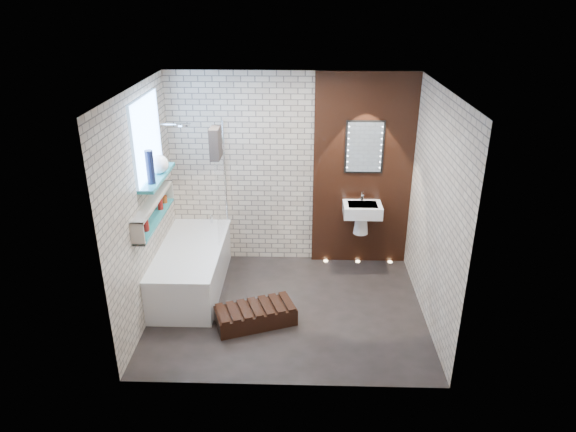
{
  "coord_description": "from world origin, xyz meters",
  "views": [
    {
      "loc": [
        0.16,
        -5.25,
        3.53
      ],
      "look_at": [
        0.0,
        0.15,
        1.15
      ],
      "focal_mm": 32.44,
      "sensor_mm": 36.0,
      "label": 1
    }
  ],
  "objects_px": {
    "washbasin": "(362,214)",
    "walnut_step": "(255,316)",
    "bathtub": "(192,268)",
    "led_mirror": "(365,147)",
    "bath_screen": "(221,182)"
  },
  "relations": [
    {
      "from": "bathtub",
      "to": "bath_screen",
      "type": "relative_size",
      "value": 1.24
    },
    {
      "from": "led_mirror",
      "to": "walnut_step",
      "type": "height_order",
      "value": "led_mirror"
    },
    {
      "from": "washbasin",
      "to": "walnut_step",
      "type": "height_order",
      "value": "washbasin"
    },
    {
      "from": "bath_screen",
      "to": "washbasin",
      "type": "distance_m",
      "value": 1.89
    },
    {
      "from": "bath_screen",
      "to": "walnut_step",
      "type": "distance_m",
      "value": 1.75
    },
    {
      "from": "led_mirror",
      "to": "washbasin",
      "type": "bearing_deg",
      "value": -90.0
    },
    {
      "from": "bathtub",
      "to": "walnut_step",
      "type": "relative_size",
      "value": 1.95
    },
    {
      "from": "bath_screen",
      "to": "led_mirror",
      "type": "bearing_deg",
      "value": 10.66
    },
    {
      "from": "bathtub",
      "to": "led_mirror",
      "type": "relative_size",
      "value": 2.49
    },
    {
      "from": "washbasin",
      "to": "bathtub",
      "type": "bearing_deg",
      "value": -163.99
    },
    {
      "from": "washbasin",
      "to": "walnut_step",
      "type": "xyz_separation_m",
      "value": [
        -1.31,
        -1.37,
        -0.69
      ]
    },
    {
      "from": "washbasin",
      "to": "led_mirror",
      "type": "bearing_deg",
      "value": 90.0
    },
    {
      "from": "bathtub",
      "to": "led_mirror",
      "type": "bearing_deg",
      "value": 19.78
    },
    {
      "from": "bath_screen",
      "to": "walnut_step",
      "type": "bearing_deg",
      "value": -66.72
    },
    {
      "from": "bath_screen",
      "to": "led_mirror",
      "type": "height_order",
      "value": "led_mirror"
    }
  ]
}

